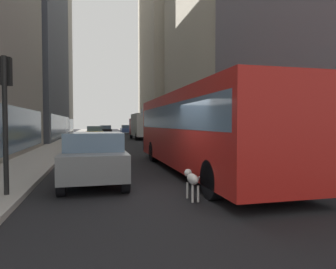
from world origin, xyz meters
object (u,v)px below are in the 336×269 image
box_truck (142,125)px  car_grey_wagon (94,157)px  transit_bus (199,127)px  car_blue_hatchback (126,129)px  car_yellow_taxi (95,133)px  traffic_light_near (6,102)px  car_black_suv (105,130)px  pedestrian_with_handbag (278,141)px  dalmatian_dog (192,179)px

box_truck → car_grey_wagon: bearing=-102.2°
transit_bus → car_blue_hatchback: size_ratio=2.88×
car_yellow_taxi → box_truck: bearing=17.1°
box_truck → traffic_light_near: bearing=-105.6°
car_black_suv → car_grey_wagon: (-1.60, -37.44, -0.00)m
car_grey_wagon → pedestrian_with_handbag: pedestrian_with_handbag is taller
pedestrian_with_handbag → traffic_light_near: 12.25m
transit_bus → pedestrian_with_handbag: bearing=22.6°
car_black_suv → box_truck: bearing=-70.9°
transit_bus → car_grey_wagon: size_ratio=2.78×
pedestrian_with_handbag → traffic_light_near: size_ratio=0.50×
car_blue_hatchback → car_grey_wagon: 45.10m
transit_bus → car_blue_hatchback: transit_bus is taller
pedestrian_with_handbag → car_blue_hatchback: bearing=94.7°
car_grey_wagon → box_truck: 26.50m
car_yellow_taxi → pedestrian_with_handbag: pedestrian_with_handbag is taller
car_grey_wagon → transit_bus: bearing=18.1°
box_truck → pedestrian_with_handbag: (3.38, -22.50, -0.65)m
car_grey_wagon → dalmatian_dog: bearing=-48.9°
car_yellow_taxi → dalmatian_dog: bearing=-85.0°
transit_bus → pedestrian_with_handbag: size_ratio=6.82×
dalmatian_dog → box_truck: bearing=83.6°
car_black_suv → pedestrian_with_handbag: 34.85m
transit_bus → car_yellow_taxi: size_ratio=2.85×
transit_bus → dalmatian_dog: 4.53m
car_black_suv → box_truck: size_ratio=0.63×
transit_bus → car_yellow_taxi: transit_bus is taller
dalmatian_dog → traffic_light_near: size_ratio=0.28×
traffic_light_near → car_blue_hatchback: bearing=80.6°
transit_bus → car_black_suv: 36.22m
car_blue_hatchback → car_grey_wagon: (-5.60, -44.75, 0.00)m
car_black_suv → pedestrian_with_handbag: (7.38, -34.05, 0.19)m
car_grey_wagon → traffic_light_near: traffic_light_near is taller
dalmatian_dog → traffic_light_near: traffic_light_near is taller
pedestrian_with_handbag → traffic_light_near: traffic_light_near is taller
car_yellow_taxi → dalmatian_dog: size_ratio=4.21×
car_yellow_taxi → traffic_light_near: (-2.10, -25.80, 1.62)m
car_grey_wagon → dalmatian_dog: car_grey_wagon is taller
car_black_suv → dalmatian_dog: (0.77, -40.16, -0.31)m
car_blue_hatchback → box_truck: size_ratio=0.53×
car_blue_hatchback → box_truck: (0.00, -18.86, 0.85)m
dalmatian_dog → pedestrian_with_handbag: pedestrian_with_handbag is taller
car_yellow_taxi → car_grey_wagon: (-0.00, -24.16, 0.00)m
transit_bus → pedestrian_with_handbag: 5.45m
car_grey_wagon → box_truck: bearing=77.8°
pedestrian_with_handbag → box_truck: bearing=98.6°
transit_bus → dalmatian_dog: transit_bus is taller
car_blue_hatchback → dalmatian_dog: (-3.23, -47.47, -0.31)m
car_blue_hatchback → box_truck: box_truck is taller
dalmatian_dog → car_blue_hatchback: bearing=86.1°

